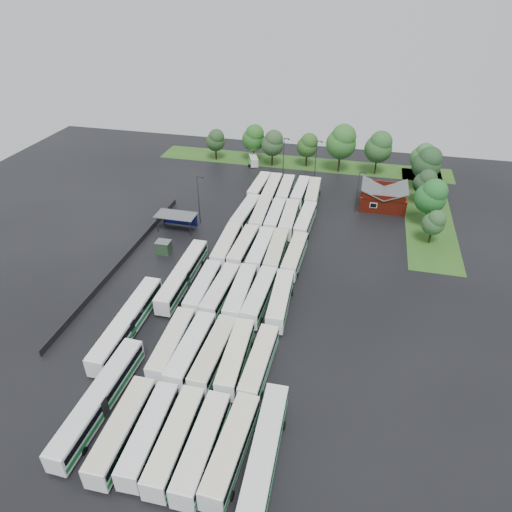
% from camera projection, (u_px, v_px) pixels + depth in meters
% --- Properties ---
extents(ground, '(160.00, 160.00, 0.00)m').
position_uv_depth(ground, '(226.00, 306.00, 73.74)').
color(ground, black).
rests_on(ground, ground).
extents(brick_building, '(10.07, 8.60, 5.39)m').
position_uv_depth(brick_building, '(383.00, 199.00, 102.85)').
color(brick_building, maroon).
rests_on(brick_building, ground).
extents(wash_shed, '(8.20, 4.20, 3.58)m').
position_uv_depth(wash_shed, '(177.00, 216.00, 93.50)').
color(wash_shed, '#2D2D30').
rests_on(wash_shed, ground).
extents(utility_hut, '(2.70, 2.20, 2.62)m').
position_uv_depth(utility_hut, '(164.00, 247.00, 86.52)').
color(utility_hut, '#203A20').
rests_on(utility_hut, ground).
extents(grass_strip_north, '(80.00, 10.00, 0.01)m').
position_uv_depth(grass_strip_north, '(301.00, 163.00, 126.21)').
color(grass_strip_north, '#2A5618').
rests_on(grass_strip_north, ground).
extents(grass_strip_east, '(10.00, 50.00, 0.01)m').
position_uv_depth(grass_strip_east, '(427.00, 211.00, 101.90)').
color(grass_strip_east, '#2A5618').
rests_on(grass_strip_east, ground).
extents(west_fence, '(0.10, 50.00, 1.20)m').
position_uv_depth(west_fence, '(124.00, 259.00, 84.35)').
color(west_fence, '#2D2D30').
rests_on(west_fence, ground).
extents(bus_r0c0, '(3.08, 13.15, 3.64)m').
position_uv_depth(bus_r0c0, '(122.00, 429.00, 52.04)').
color(bus_r0c0, white).
rests_on(bus_r0c0, ground).
extents(bus_r0c1, '(3.12, 12.65, 3.50)m').
position_uv_depth(bus_r0c1, '(150.00, 433.00, 51.69)').
color(bus_r0c1, white).
rests_on(bus_r0c1, ground).
extents(bus_r0c2, '(2.95, 13.00, 3.61)m').
position_uv_depth(bus_r0c2, '(176.00, 440.00, 50.92)').
color(bus_r0c2, white).
rests_on(bus_r0c2, ground).
extents(bus_r0c3, '(2.77, 12.98, 3.61)m').
position_uv_depth(bus_r0c3, '(202.00, 446.00, 50.22)').
color(bus_r0c3, white).
rests_on(bus_r0c3, ground).
extents(bus_r0c4, '(3.38, 13.21, 3.65)m').
position_uv_depth(bus_r0c4, '(231.00, 449.00, 49.97)').
color(bus_r0c4, white).
rests_on(bus_r0c4, ground).
extents(bus_r1c0, '(3.13, 12.81, 3.54)m').
position_uv_depth(bus_r1c0, '(172.00, 344.00, 63.69)').
color(bus_r1c0, white).
rests_on(bus_r1c0, ground).
extents(bus_r1c1, '(2.98, 13.00, 3.60)m').
position_uv_depth(bus_r1c1, '(191.00, 350.00, 62.76)').
color(bus_r1c1, white).
rests_on(bus_r1c1, ground).
extents(bus_r1c2, '(3.10, 12.93, 3.58)m').
position_uv_depth(bus_r1c2, '(214.00, 354.00, 62.14)').
color(bus_r1c2, white).
rests_on(bus_r1c2, ground).
extents(bus_r1c3, '(3.22, 12.78, 3.53)m').
position_uv_depth(bus_r1c3, '(236.00, 357.00, 61.62)').
color(bus_r1c3, white).
rests_on(bus_r1c3, ground).
extents(bus_r1c4, '(2.87, 12.45, 3.45)m').
position_uv_depth(bus_r1c4, '(259.00, 363.00, 60.78)').
color(bus_r1c4, white).
rests_on(bus_r1c4, ground).
extents(bus_r2c0, '(2.81, 12.51, 3.47)m').
position_uv_depth(bus_r2c0, '(203.00, 288.00, 74.75)').
color(bus_r2c0, white).
rests_on(bus_r2c0, ground).
extents(bus_r2c1, '(3.13, 12.65, 3.50)m').
position_uv_depth(bus_r2c1, '(221.00, 291.00, 74.01)').
color(bus_r2c1, white).
rests_on(bus_r2c1, ground).
extents(bus_r2c2, '(3.14, 13.10, 3.62)m').
position_uv_depth(bus_r2c2, '(241.00, 294.00, 73.36)').
color(bus_r2c2, white).
rests_on(bus_r2c2, ground).
extents(bus_r2c3, '(3.13, 13.01, 3.60)m').
position_uv_depth(bus_r2c3, '(259.00, 296.00, 72.85)').
color(bus_r2c3, white).
rests_on(bus_r2c3, ground).
extents(bus_r2c4, '(3.33, 12.99, 3.59)m').
position_uv_depth(bus_r2c4, '(280.00, 300.00, 72.05)').
color(bus_r2c4, white).
rests_on(bus_r2c4, ground).
extents(bus_r3c0, '(3.16, 13.16, 3.64)m').
position_uv_depth(bus_r3c0, '(227.00, 245.00, 85.75)').
color(bus_r3c0, white).
rests_on(bus_r3c0, ground).
extents(bus_r3c1, '(2.99, 12.79, 3.54)m').
position_uv_depth(bus_r3c1, '(244.00, 247.00, 85.27)').
color(bus_r3c1, white).
rests_on(bus_r3c1, ground).
extents(bus_r3c2, '(2.74, 12.82, 3.57)m').
position_uv_depth(bus_r3c2, '(261.00, 250.00, 84.39)').
color(bus_r3c2, white).
rests_on(bus_r3c2, ground).
extents(bus_r3c3, '(3.12, 12.87, 3.56)m').
position_uv_depth(bus_r3c3, '(276.00, 252.00, 83.89)').
color(bus_r3c3, white).
rests_on(bus_r3c3, ground).
extents(bus_r3c4, '(3.01, 12.66, 3.51)m').
position_uv_depth(bus_r3c4, '(295.00, 256.00, 82.96)').
color(bus_r3c4, white).
rests_on(bus_r3c4, ground).
extents(bus_r4c0, '(3.44, 13.26, 3.66)m').
position_uv_depth(bus_r4c0, '(246.00, 213.00, 96.68)').
color(bus_r4c0, white).
rests_on(bus_r4c0, ground).
extents(bus_r4c1, '(3.28, 12.95, 3.58)m').
position_uv_depth(bus_r4c1, '(261.00, 215.00, 96.25)').
color(bus_r4c1, white).
rests_on(bus_r4c1, ground).
extents(bus_r4c2, '(2.94, 12.51, 3.47)m').
position_uv_depth(bus_r4c2, '(275.00, 217.00, 95.64)').
color(bus_r4c2, white).
rests_on(bus_r4c2, ground).
extents(bus_r4c3, '(3.23, 13.15, 3.64)m').
position_uv_depth(bus_r4c3, '(289.00, 219.00, 94.58)').
color(bus_r4c3, white).
rests_on(bus_r4c3, ground).
extents(bus_r4c4, '(3.09, 12.68, 3.51)m').
position_uv_depth(bus_r4c4, '(305.00, 221.00, 94.11)').
color(bus_r4c4, white).
rests_on(bus_r4c4, ground).
extents(bus_r5c0, '(3.03, 12.60, 3.49)m').
position_uv_depth(bus_r5c0, '(259.00, 187.00, 108.15)').
color(bus_r5c0, white).
rests_on(bus_r5c0, ground).
extents(bus_r5c1, '(3.05, 12.96, 3.59)m').
position_uv_depth(bus_r5c1, '(272.00, 189.00, 107.05)').
color(bus_r5c1, white).
rests_on(bus_r5c1, ground).
extents(bus_r5c2, '(3.12, 12.75, 3.53)m').
position_uv_depth(bus_r5c2, '(285.00, 191.00, 106.43)').
color(bus_r5c2, white).
rests_on(bus_r5c2, ground).
extents(bus_r5c3, '(2.80, 12.43, 3.45)m').
position_uv_depth(bus_r5c3, '(300.00, 192.00, 106.09)').
color(bus_r5c3, white).
rests_on(bus_r5c3, ground).
extents(bus_r5c4, '(3.18, 12.74, 3.52)m').
position_uv_depth(bus_r5c4, '(313.00, 194.00, 105.08)').
color(bus_r5c4, white).
rests_on(bus_r5c4, ground).
extents(artic_bus_west_a, '(2.93, 18.62, 3.45)m').
position_uv_depth(artic_bus_west_a, '(99.00, 399.00, 55.73)').
color(artic_bus_west_a, white).
rests_on(artic_bus_west_a, ground).
extents(artic_bus_west_b, '(2.88, 18.81, 3.48)m').
position_uv_depth(artic_bus_west_b, '(183.00, 275.00, 77.86)').
color(artic_bus_west_b, white).
rests_on(artic_bus_west_b, ground).
extents(artic_bus_west_c, '(2.98, 19.34, 3.58)m').
position_uv_depth(artic_bus_west_c, '(128.00, 323.00, 67.43)').
color(artic_bus_west_c, white).
rests_on(artic_bus_west_c, ground).
extents(artic_bus_east, '(3.29, 19.34, 3.58)m').
position_uv_depth(artic_bus_east, '(262.00, 463.00, 48.56)').
color(artic_bus_east, white).
rests_on(artic_bus_east, ground).
extents(minibus, '(3.81, 5.73, 2.35)m').
position_uv_depth(minibus, '(253.00, 160.00, 124.62)').
color(minibus, white).
rests_on(minibus, ground).
extents(tree_north_0, '(5.27, 5.27, 8.73)m').
position_uv_depth(tree_north_0, '(216.00, 140.00, 125.53)').
color(tree_north_0, black).
rests_on(tree_north_0, ground).
extents(tree_north_1, '(6.21, 6.21, 10.29)m').
position_uv_depth(tree_north_1, '(254.00, 138.00, 124.19)').
color(tree_north_1, black).
rests_on(tree_north_1, ground).
extents(tree_north_2, '(6.01, 6.01, 9.96)m').
position_uv_depth(tree_north_2, '(273.00, 143.00, 121.16)').
color(tree_north_2, black).
rests_on(tree_north_2, ground).
extents(tree_north_3, '(5.61, 5.61, 9.28)m').
position_uv_depth(tree_north_3, '(308.00, 145.00, 121.03)').
color(tree_north_3, '#3A2519').
rests_on(tree_north_3, ground).
extents(tree_north_4, '(7.70, 7.70, 12.76)m').
position_uv_depth(tree_north_4, '(342.00, 141.00, 116.71)').
color(tree_north_4, '#2E2217').
rests_on(tree_north_4, ground).
extents(tree_north_5, '(6.97, 6.97, 11.55)m').
position_uv_depth(tree_north_5, '(379.00, 147.00, 115.65)').
color(tree_north_5, '#2E2316').
rests_on(tree_north_5, ground).
extents(tree_north_6, '(5.83, 5.83, 9.66)m').
position_uv_depth(tree_north_6, '(423.00, 156.00, 113.37)').
color(tree_north_6, '#2F2013').
rests_on(tree_north_6, ground).
extents(tree_east_0, '(4.41, 4.40, 7.29)m').
position_uv_depth(tree_east_0, '(434.00, 222.00, 87.81)').
color(tree_east_0, black).
rests_on(tree_east_0, ground).
extents(tree_east_1, '(6.38, 6.38, 10.57)m').
position_uv_depth(tree_east_1, '(432.00, 196.00, 92.77)').
color(tree_east_1, black).
rests_on(tree_east_1, ground).
extents(tree_east_2, '(5.07, 5.07, 8.40)m').
position_uv_depth(tree_east_2, '(426.00, 182.00, 102.14)').
color(tree_east_2, black).
rests_on(tree_east_2, ground).
extents(tree_east_3, '(6.74, 6.74, 11.16)m').
position_uv_depth(tree_east_3, '(428.00, 163.00, 107.01)').
color(tree_east_3, '#3B2D1D').
rests_on(tree_east_3, ground).
extents(tree_east_4, '(5.40, 5.40, 8.95)m').
position_uv_depth(tree_east_4, '(424.00, 156.00, 114.88)').
color(tree_east_4, black).
rests_on(tree_east_4, ground).
extents(lamp_post_ne, '(1.45, 0.28, 9.44)m').
position_uv_depth(lamp_post_ne, '(358.00, 189.00, 98.79)').
color(lamp_post_ne, '#2D2D30').
rests_on(lamp_post_ne, ground).
extents(lamp_post_nw, '(1.64, 0.32, 10.64)m').
position_uv_depth(lamp_post_nw, '(199.00, 196.00, 94.12)').
color(lamp_post_nw, '#2D2D30').
rests_on(lamp_post_nw, ground).
extents(lamp_post_back_w, '(1.58, 0.31, 10.28)m').
position_uv_depth(lamp_post_back_w, '(284.00, 155.00, 114.88)').
color(lamp_post_back_w, '#2D2D30').
rests_on(lamp_post_back_w, ground).
extents(lamp_post_back_e, '(1.60, 0.31, 10.36)m').
position_uv_depth(lamp_post_back_e, '(316.00, 158.00, 113.00)').
color(lamp_post_back_e, '#2D2D30').
rests_on(lamp_post_back_e, ground).
extents(puddle_0, '(3.71, 3.71, 0.01)m').
position_uv_depth(puddle_0, '(158.00, 383.00, 60.35)').
color(puddle_0, black).
rests_on(puddle_0, ground).
extents(puddle_1, '(3.65, 3.65, 0.01)m').
position_uv_depth(puddle_1, '(221.00, 434.00, 53.85)').
color(puddle_1, black).
rests_on(puddle_1, ground).
extents(puddle_2, '(4.81, 4.81, 0.01)m').
position_uv_depth(puddle_2, '(193.00, 304.00, 74.18)').
color(puddle_2, black).
rests_on(puddle_2, ground).
extents(puddle_3, '(4.18, 4.18, 0.01)m').
position_uv_depth(puddle_3, '(246.00, 325.00, 69.91)').
color(puddle_3, black).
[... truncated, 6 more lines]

